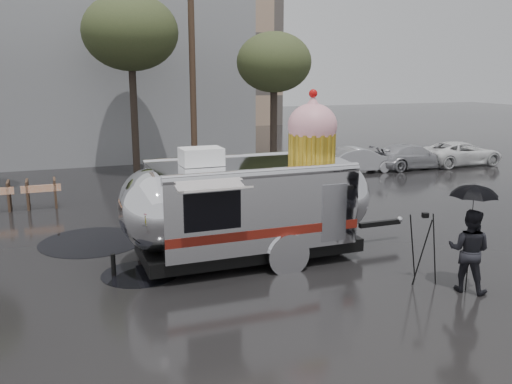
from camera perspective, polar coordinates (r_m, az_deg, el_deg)
name	(u,v)px	position (r m, az deg, el deg)	size (l,w,h in m)	color
ground	(245,299)	(11.60, -1.12, -11.20)	(120.00, 120.00, 0.00)	black
puddles	(152,246)	(15.19, -10.84, -5.58)	(6.09, 5.35, 0.01)	black
grey_building	(36,39)	(34.07, -22.16, 14.71)	(22.00, 12.00, 13.00)	slate
utility_pole	(193,73)	(24.76, -6.70, 12.32)	(1.60, 0.28, 9.00)	#473323
tree_mid	(130,33)	(25.32, -13.09, 15.99)	(4.20, 4.20, 8.03)	#382D26
tree_right	(274,63)	(24.92, 1.91, 13.40)	(3.36, 3.36, 6.42)	#382D26
parked_cars	(391,155)	(27.11, 14.06, 3.76)	(13.20, 1.90, 1.50)	silver
airstream_trailer	(252,201)	(13.53, -0.38, -0.92)	(8.05, 3.07, 4.34)	silver
person_right	(469,251)	(12.57, 21.51, -5.75)	(0.88, 0.49, 1.83)	black
umbrella_black	(473,203)	(12.29, 21.90, -1.06)	(1.24, 1.24, 2.39)	black
tripod	(424,240)	(12.74, 17.22, -4.85)	(0.64, 0.66, 1.63)	black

